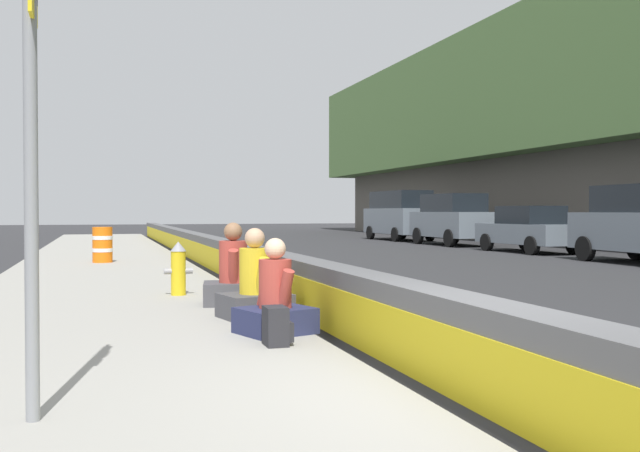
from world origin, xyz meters
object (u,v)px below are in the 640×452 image
object	(u,v)px
route_sign_post	(31,105)
seated_person_middle	(255,290)
seated_person_foreground	(275,303)
construction_barrel	(102,245)
fire_hydrant	(178,268)
parked_car_midline	(452,219)
backpack	(277,326)
parked_car_fourth	(529,229)
parked_car_far	(400,214)
seated_person_rear	(233,279)

from	to	relation	value
route_sign_post	seated_person_middle	distance (m)	4.99
seated_person_foreground	seated_person_middle	distance (m)	1.23
seated_person_foreground	construction_barrel	size ratio (longest dim) A/B	1.13
fire_hydrant	parked_car_midline	world-z (taller)	parked_car_midline
seated_person_middle	backpack	xyz separation A→B (m)	(-1.95, 0.18, -0.17)
seated_person_middle	parked_car_fourth	xyz separation A→B (m)	(13.90, -13.13, 0.36)
fire_hydrant	construction_barrel	size ratio (longest dim) A/B	0.93
construction_barrel	parked_car_fourth	world-z (taller)	parked_car_fourth
parked_car_fourth	parked_car_midline	bearing A→B (deg)	1.00
route_sign_post	construction_barrel	size ratio (longest dim) A/B	3.79
seated_person_middle	construction_barrel	xyz separation A→B (m)	(11.06, 1.87, 0.12)
seated_person_foreground	parked_car_midline	distance (m)	24.71
fire_hydrant	parked_car_midline	bearing A→B (deg)	-39.03
parked_car_fourth	parked_car_far	xyz separation A→B (m)	(11.65, 0.14, 0.49)
seated_person_middle	parked_car_midline	distance (m)	23.66
route_sign_post	seated_person_rear	bearing A→B (deg)	-22.66
construction_barrel	seated_person_foreground	bearing A→B (deg)	-171.46
seated_person_middle	seated_person_rear	world-z (taller)	seated_person_rear
backpack	route_sign_post	bearing A→B (deg)	134.71
seated_person_rear	construction_barrel	world-z (taller)	seated_person_rear
seated_person_middle	parked_car_midline	xyz separation A→B (m)	(19.74, -13.03, 0.68)
parked_car_midline	seated_person_middle	bearing A→B (deg)	146.58
seated_person_foreground	seated_person_rear	size ratio (longest dim) A/B	0.89
route_sign_post	parked_car_midline	size ratio (longest dim) A/B	0.75
backpack	parked_car_far	distance (m)	30.51
seated_person_middle	parked_car_midline	size ratio (longest dim) A/B	0.24
seated_person_foreground	parked_car_fourth	bearing A→B (deg)	-40.99
seated_person_foreground	parked_car_far	world-z (taller)	parked_car_far
seated_person_middle	route_sign_post	bearing A→B (deg)	150.29
route_sign_post	fire_hydrant	size ratio (longest dim) A/B	4.09
construction_barrel	route_sign_post	bearing A→B (deg)	178.27
route_sign_post	fire_hydrant	xyz separation A→B (m)	(6.90, -1.64, -1.62)
fire_hydrant	route_sign_post	bearing A→B (deg)	166.66
route_sign_post	backpack	world-z (taller)	route_sign_post
seated_person_rear	parked_car_fourth	distance (m)	18.14
seated_person_middle	parked_car_far	world-z (taller)	parked_car_far
construction_barrel	parked_car_far	size ratio (longest dim) A/B	0.18
backpack	construction_barrel	size ratio (longest dim) A/B	0.42
seated_person_foreground	seated_person_rear	xyz separation A→B (m)	(2.65, 0.01, 0.04)
seated_person_rear	parked_car_far	size ratio (longest dim) A/B	0.23
seated_person_rear	route_sign_post	bearing A→B (deg)	157.34
construction_barrel	parked_car_fourth	xyz separation A→B (m)	(2.84, -15.00, 0.24)
seated_person_rear	parked_car_far	world-z (taller)	parked_car_far
parked_car_far	construction_barrel	bearing A→B (deg)	134.30
fire_hydrant	parked_car_far	xyz separation A→B (m)	(22.73, -13.67, 0.77)
seated_person_middle	parked_car_far	bearing A→B (deg)	-26.94
route_sign_post	seated_person_middle	world-z (taller)	route_sign_post
seated_person_middle	construction_barrel	bearing A→B (deg)	9.58
route_sign_post	parked_car_far	xyz separation A→B (m)	(29.63, -15.31, -0.86)
fire_hydrant	parked_car_far	size ratio (longest dim) A/B	0.17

